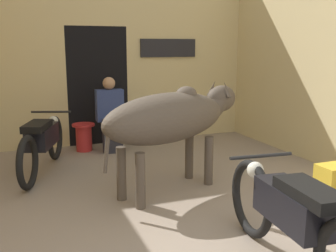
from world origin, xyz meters
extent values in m
cube|color=#D1BC84|center=(-1.66, 5.46, 1.03)|extent=(2.01, 0.18, 2.07)
cube|color=#D1BC84|center=(1.54, 5.46, 1.03)|extent=(2.26, 0.18, 2.07)
cube|color=black|center=(-0.12, 5.82, 1.03)|extent=(1.07, 0.90, 2.07)
cube|color=black|center=(1.19, 5.35, 1.70)|extent=(1.07, 0.03, 0.33)
ellipsoid|color=#4C4238|center=(0.16, 2.70, 0.91)|extent=(1.89, 1.25, 0.59)
ellipsoid|color=#4C4238|center=(0.45, 2.82, 1.15)|extent=(0.35, 0.33, 0.22)
cylinder|color=#4C4238|center=(0.93, 3.01, 0.95)|extent=(0.46, 0.40, 0.39)
ellipsoid|color=#4C4238|center=(1.07, 3.07, 1.04)|extent=(0.55, 0.45, 0.35)
cylinder|color=#4C4238|center=(-0.62, 2.38, 0.71)|extent=(0.13, 0.09, 0.56)
cylinder|color=#4C4238|center=(0.61, 3.07, 0.31)|extent=(0.11, 0.11, 0.62)
cylinder|color=#4C4238|center=(0.74, 2.75, 0.31)|extent=(0.11, 0.11, 0.62)
cylinder|color=#4C4238|center=(-0.41, 2.64, 0.31)|extent=(0.11, 0.11, 0.62)
cylinder|color=#4C4238|center=(-0.29, 2.33, 0.31)|extent=(0.11, 0.11, 0.62)
cone|color=#473D33|center=(0.98, 3.17, 1.18)|extent=(0.12, 0.17, 0.22)
cone|color=#473D33|center=(1.08, 2.94, 1.18)|extent=(0.12, 0.17, 0.22)
torus|color=black|center=(0.48, 1.38, 0.36)|extent=(0.14, 0.72, 0.71)
cube|color=black|center=(0.43, 0.73, 0.55)|extent=(0.34, 0.74, 0.28)
cube|color=black|center=(0.41, 0.54, 0.73)|extent=(0.31, 0.59, 0.09)
cylinder|color=black|center=(0.47, 1.24, 0.80)|extent=(0.58, 0.08, 0.03)
sphere|color=silver|center=(0.48, 1.33, 0.65)|extent=(0.15, 0.15, 0.15)
torus|color=black|center=(-1.39, 3.38, 0.34)|extent=(0.30, 0.67, 0.68)
torus|color=black|center=(-0.96, 4.62, 0.34)|extent=(0.30, 0.67, 0.68)
cube|color=black|center=(-1.18, 4.00, 0.52)|extent=(0.50, 0.78, 0.28)
cube|color=black|center=(-1.24, 3.81, 0.70)|extent=(0.44, 0.63, 0.09)
cylinder|color=black|center=(-1.01, 4.48, 0.77)|extent=(0.56, 0.22, 0.03)
sphere|color=silver|center=(-0.98, 4.57, 0.62)|extent=(0.15, 0.15, 0.15)
cube|color=#282833|center=(-0.05, 4.68, 0.23)|extent=(0.31, 0.14, 0.46)
cube|color=#282833|center=(-0.05, 4.77, 0.51)|extent=(0.31, 0.32, 0.11)
cube|color=navy|center=(-0.05, 4.84, 0.77)|extent=(0.45, 0.20, 0.52)
sphere|color=tan|center=(-0.05, 4.84, 1.13)|extent=(0.20, 0.20, 0.20)
cylinder|color=red|center=(-0.47, 4.97, 0.21)|extent=(0.26, 0.26, 0.43)
cylinder|color=red|center=(-0.47, 4.97, 0.44)|extent=(0.38, 0.38, 0.04)
cube|color=gold|center=(2.18, 2.10, 0.14)|extent=(0.44, 0.32, 0.28)
camera|label=1|loc=(-1.44, -1.51, 1.72)|focal=42.00mm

